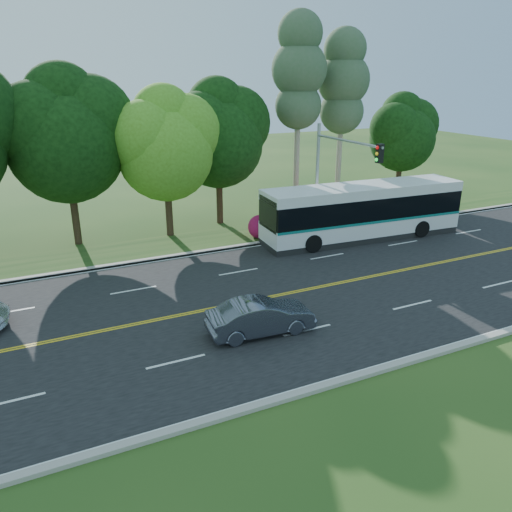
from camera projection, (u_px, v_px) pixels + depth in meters
name	position (u px, v px, depth m)	size (l,w,h in m)	color
ground	(278.00, 296.00, 23.40)	(120.00, 120.00, 0.00)	#204416
road	(278.00, 295.00, 23.39)	(60.00, 14.00, 0.02)	black
curb_north	(222.00, 249.00, 29.44)	(60.00, 0.30, 0.15)	#A7A097
curb_south	(374.00, 372.00, 17.30)	(60.00, 0.30, 0.15)	#A7A097
grass_verge	(211.00, 240.00, 31.02)	(60.00, 4.00, 0.10)	#204416
lane_markings	(276.00, 296.00, 23.35)	(57.60, 13.82, 0.00)	gold
tree_row	(106.00, 129.00, 29.31)	(44.70, 9.10, 13.84)	black
bougainvillea_hedge	(317.00, 220.00, 32.95)	(9.50, 2.25, 1.50)	#9F0D3C
traffic_signal	(335.00, 167.00, 28.98)	(0.42, 6.10, 7.00)	#999CA2
transit_bus	(362.00, 212.00, 31.01)	(13.04, 3.54, 3.37)	silver
sedan	(261.00, 317.00, 19.79)	(1.49, 4.29, 1.41)	#575B6A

